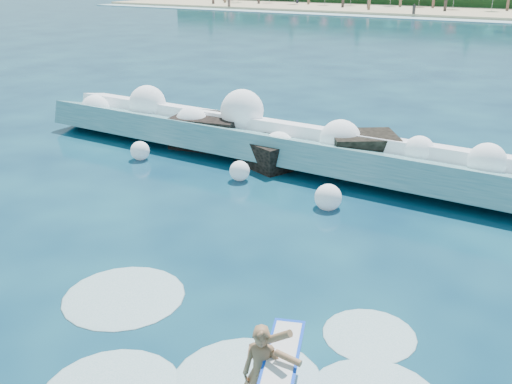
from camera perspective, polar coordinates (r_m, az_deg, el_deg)
ground at (r=12.91m, az=-10.47°, el=-6.43°), size 200.00×200.00×0.00m
breaking_wave at (r=19.27m, az=0.63°, el=5.07°), size 17.33×2.73×1.49m
rock_cluster at (r=19.15m, az=1.57°, el=4.71°), size 8.32×3.38×1.39m
surfer_with_board at (r=8.57m, az=0.98°, el=-17.51°), size 1.22×2.78×1.55m
wave_spray at (r=19.52m, az=-1.47°, el=6.71°), size 15.42×4.54×2.14m
surf_foam at (r=9.60m, az=-3.09°, el=-16.97°), size 8.50×5.36×0.12m
beachgoers at (r=84.88m, az=22.67°, el=16.67°), size 100.40×13.58×1.91m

